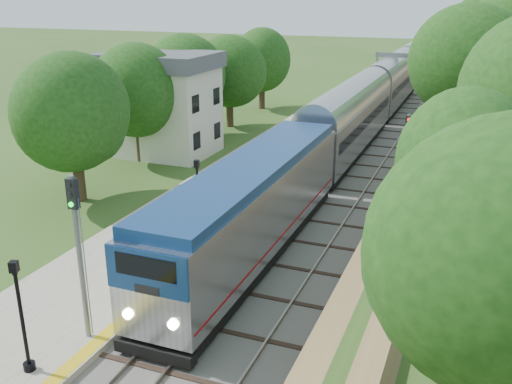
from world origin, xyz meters
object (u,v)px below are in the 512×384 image
at_px(lamppost_mid, 23,323).
at_px(signal_farside, 406,159).
at_px(lamppost_far, 198,202).
at_px(signal_gantry, 414,67).
at_px(signal_platform, 78,241).
at_px(station_building, 161,103).
at_px(train, 404,74).

bearing_deg(lamppost_mid, signal_farside, 61.95).
distance_m(lamppost_far, signal_farside, 11.35).
bearing_deg(signal_gantry, signal_platform, -96.20).
height_order(signal_gantry, lamppost_mid, signal_gantry).
relative_size(station_building, signal_gantry, 1.02).
bearing_deg(train, signal_gantry, -78.74).
bearing_deg(lamppost_far, signal_gantry, 81.62).
relative_size(station_building, train, 0.07).
relative_size(train, lamppost_mid, 31.25).
xyz_separation_m(signal_gantry, lamppost_mid, (-5.96, -51.86, -2.63)).
distance_m(signal_gantry, signal_platform, 49.76).
xyz_separation_m(train, lamppost_mid, (-3.49, -64.27, -0.18)).
relative_size(signal_gantry, lamppost_far, 2.07).
distance_m(lamppost_mid, lamppost_far, 12.31).
bearing_deg(lamppost_far, signal_farside, 31.53).
xyz_separation_m(station_building, signal_farside, (20.20, -8.69, -0.14)).
relative_size(signal_gantry, lamppost_mid, 2.07).
bearing_deg(train, station_building, -110.52).
xyz_separation_m(lamppost_mid, signal_farside, (9.69, 18.18, 1.76)).
height_order(signal_gantry, train, signal_gantry).
distance_m(station_building, train, 39.97).
bearing_deg(signal_platform, signal_gantry, 83.80).
distance_m(station_building, lamppost_mid, 28.92).
relative_size(train, signal_farside, 20.18).
bearing_deg(lamppost_far, lamppost_mid, -90.60).
bearing_deg(station_building, signal_gantry, 56.62).
relative_size(signal_gantry, signal_platform, 1.35).
distance_m(train, lamppost_far, 52.07).
distance_m(station_building, signal_farside, 21.99).
bearing_deg(signal_farside, signal_platform, -119.98).
distance_m(lamppost_mid, signal_farside, 20.67).
height_order(lamppost_mid, lamppost_far, same).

